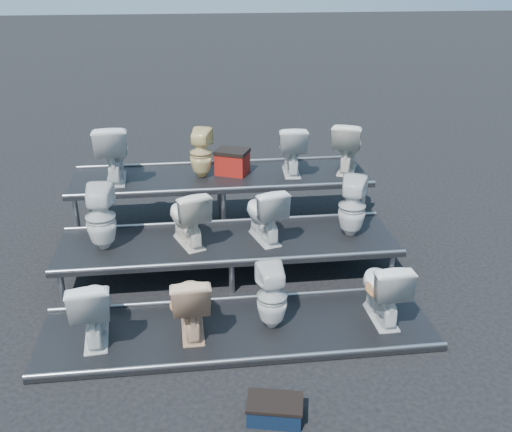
{
  "coord_description": "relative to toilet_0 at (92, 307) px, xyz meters",
  "views": [
    {
      "loc": [
        -0.43,
        -6.4,
        3.67
      ],
      "look_at": [
        0.36,
        0.1,
        0.74
      ],
      "focal_mm": 40.0,
      "sensor_mm": 36.0,
      "label": 1
    }
  ],
  "objects": [
    {
      "name": "toilet_1",
      "position": [
        1.0,
        0.0,
        -0.01
      ],
      "size": [
        0.43,
        0.72,
        0.73
      ],
      "primitive_type": "imported",
      "rotation": [
        0.0,
        0.0,
        3.17
      ],
      "color": "#D8AC86",
      "rests_on": "tier_front"
    },
    {
      "name": "toilet_4",
      "position": [
        -0.03,
        1.3,
        0.43
      ],
      "size": [
        0.38,
        0.39,
        0.8
      ],
      "primitive_type": "imported",
      "rotation": [
        0.0,
        0.0,
        3.09
      ],
      "color": "silver",
      "rests_on": "tier_mid"
    },
    {
      "name": "step_stool",
      "position": [
        1.7,
        -1.31,
        -0.35
      ],
      "size": [
        0.52,
        0.38,
        0.17
      ],
      "primitive_type": "cube",
      "rotation": [
        0.0,
        0.0,
        -0.23
      ],
      "color": "black",
      "rests_on": "ground"
    },
    {
      "name": "toilet_10",
      "position": [
        2.52,
        2.6,
        0.78
      ],
      "size": [
        0.45,
        0.73,
        0.71
      ],
      "primitive_type": "imported",
      "rotation": [
        0.0,
        0.0,
        3.07
      ],
      "color": "silver",
      "rests_on": "tier_back"
    },
    {
      "name": "toilet_8",
      "position": [
        0.02,
        2.6,
        0.83
      ],
      "size": [
        0.49,
        0.82,
        0.81
      ],
      "primitive_type": "imported",
      "rotation": [
        0.0,
        0.0,
        3.19
      ],
      "color": "silver",
      "rests_on": "tier_back"
    },
    {
      "name": "toilet_3",
      "position": [
        3.08,
        0.0,
        -0.0
      ],
      "size": [
        0.44,
        0.75,
        0.75
      ],
      "primitive_type": "imported",
      "rotation": [
        0.0,
        0.0,
        3.17
      ],
      "color": "silver",
      "rests_on": "tier_front"
    },
    {
      "name": "toilet_5",
      "position": [
        1.0,
        1.3,
        0.39
      ],
      "size": [
        0.62,
        0.8,
        0.72
      ],
      "primitive_type": "imported",
      "rotation": [
        0.0,
        0.0,
        3.5
      ],
      "color": "silver",
      "rests_on": "tier_mid"
    },
    {
      "name": "ground",
      "position": [
        1.5,
        1.3,
        -0.44
      ],
      "size": [
        80.0,
        80.0,
        0.0
      ],
      "primitive_type": "plane",
      "color": "black",
      "rests_on": "ground"
    },
    {
      "name": "tier_back",
      "position": [
        1.5,
        2.6,
        -0.01
      ],
      "size": [
        4.2,
        1.2,
        0.86
      ],
      "primitive_type": "cube",
      "color": "black",
      "rests_on": "ground"
    },
    {
      "name": "toilet_0",
      "position": [
        0.0,
        0.0,
        0.0
      ],
      "size": [
        0.49,
        0.77,
        0.75
      ],
      "primitive_type": "imported",
      "rotation": [
        0.0,
        0.0,
        3.24
      ],
      "color": "silver",
      "rests_on": "tier_front"
    },
    {
      "name": "toilet_9",
      "position": [
        1.23,
        2.6,
        0.77
      ],
      "size": [
        0.39,
        0.4,
        0.69
      ],
      "primitive_type": "imported",
      "rotation": [
        0.0,
        0.0,
        2.84
      ],
      "color": "#E9D089",
      "rests_on": "tier_back"
    },
    {
      "name": "red_crate",
      "position": [
        1.67,
        2.67,
        0.58
      ],
      "size": [
        0.53,
        0.49,
        0.31
      ],
      "primitive_type": "cube",
      "rotation": [
        0.0,
        0.0,
        -0.43
      ],
      "color": "maroon",
      "rests_on": "tier_back"
    },
    {
      "name": "toilet_7",
      "position": [
        3.07,
        1.3,
        0.41
      ],
      "size": [
        0.46,
        0.46,
        0.77
      ],
      "primitive_type": "imported",
      "rotation": [
        0.0,
        0.0,
        2.74
      ],
      "color": "silver",
      "rests_on": "tier_mid"
    },
    {
      "name": "toilet_2",
      "position": [
        1.86,
        0.0,
        -0.01
      ],
      "size": [
        0.36,
        0.37,
        0.73
      ],
      "primitive_type": "imported",
      "rotation": [
        0.0,
        0.0,
        3.26
      ],
      "color": "silver",
      "rests_on": "tier_front"
    },
    {
      "name": "toilet_11",
      "position": [
        3.35,
        2.6,
        0.79
      ],
      "size": [
        0.66,
        0.83,
        0.74
      ],
      "primitive_type": "imported",
      "rotation": [
        0.0,
        0.0,
        2.75
      ],
      "color": "silver",
      "rests_on": "tier_back"
    },
    {
      "name": "tier_front",
      "position": [
        1.5,
        0.0,
        -0.41
      ],
      "size": [
        4.2,
        1.2,
        0.06
      ],
      "primitive_type": "cube",
      "color": "black",
      "rests_on": "ground"
    },
    {
      "name": "toilet_6",
      "position": [
        1.95,
        1.3,
        0.38
      ],
      "size": [
        0.58,
        0.78,
        0.72
      ],
      "primitive_type": "imported",
      "rotation": [
        0.0,
        0.0,
        3.42
      ],
      "color": "silver",
      "rests_on": "tier_mid"
    },
    {
      "name": "tier_mid",
      "position": [
        1.5,
        1.3,
        -0.21
      ],
      "size": [
        4.2,
        1.2,
        0.46
      ],
      "primitive_type": "cube",
      "color": "black",
      "rests_on": "ground"
    }
  ]
}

